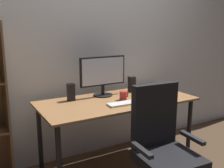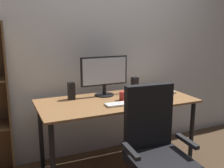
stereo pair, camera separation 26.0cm
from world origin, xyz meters
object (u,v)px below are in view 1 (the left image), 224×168
mouse (143,99)px  office_chair (163,155)px  desk (117,108)px  speaker_right (132,84)px  speaker_left (71,92)px  coffee_mug (123,96)px  keyboard (123,104)px  monitor (103,74)px  laptop (154,91)px

mouse → office_chair: bearing=-93.7°
desk → speaker_right: 0.41m
speaker_left → speaker_right: bearing=0.0°
coffee_mug → speaker_right: size_ratio=0.53×
keyboard → mouse: size_ratio=3.02×
office_chair → mouse: bearing=74.2°
desk → coffee_mug: bearing=-26.8°
speaker_left → coffee_mug: bearing=-26.7°
mouse → monitor: bearing=140.4°
speaker_left → laptop: bearing=-7.4°
monitor → laptop: (0.58, -0.13, -0.22)m
speaker_left → speaker_right: size_ratio=1.00×
monitor → mouse: (0.25, -0.36, -0.22)m
monitor → mouse: 0.49m
desk → monitor: 0.39m
monitor → office_chair: monitor is taller
coffee_mug → laptop: 0.49m
speaker_right → laptop: bearing=-28.8°
desk → monitor: size_ratio=3.05×
desk → office_chair: 0.72m
mouse → speaker_left: size_ratio=0.56×
desk → keyboard: (-0.04, -0.16, 0.09)m
office_chair → speaker_left: bearing=118.6°
coffee_mug → speaker_right: (0.25, 0.23, 0.04)m
desk → speaker_right: speaker_right is taller
laptop → keyboard: bearing=-153.2°
speaker_left → keyboard: bearing=-45.0°
office_chair → coffee_mug: bearing=90.0°
keyboard → laptop: laptop is taller
desk → laptop: 0.54m
mouse → laptop: mouse is taller
speaker_left → desk: bearing=-26.7°
mouse → speaker_right: 0.38m
speaker_right → office_chair: bearing=-108.3°
mouse → coffee_mug: coffee_mug is taller
desk → speaker_right: size_ratio=9.04×
mouse → coffee_mug: bearing=155.5°
office_chair → laptop: bearing=60.0°
coffee_mug → speaker_left: speaker_left is taller
desk → speaker_left: bearing=153.3°
keyboard → laptop: size_ratio=0.91×
monitor → coffee_mug: size_ratio=5.60×
mouse → coffee_mug: size_ratio=1.07×
mouse → speaker_left: bearing=165.4°
monitor → speaker_left: monitor is taller
desk → laptop: (0.53, 0.08, 0.10)m
monitor → office_chair: (0.06, -0.90, -0.52)m
keyboard → desk: bearing=79.3°
monitor → coffee_mug: 0.32m
desk → office_chair: bearing=-89.0°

